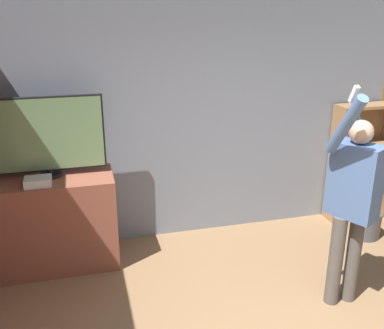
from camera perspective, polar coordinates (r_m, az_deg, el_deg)
name	(u,v)px	position (r m, az deg, el deg)	size (l,w,h in m)	color
wall_back	(217,122)	(5.22, 3.15, 5.41)	(7.13, 0.09, 2.70)	gray
tv_ledge	(56,222)	(4.93, -16.87, -7.02)	(1.22, 0.60, 0.99)	#93513D
television	(47,136)	(4.66, -17.97, 3.45)	(1.13, 0.22, 0.82)	black
game_console	(38,182)	(4.57, -18.97, -2.07)	(0.25, 0.19, 0.08)	white
bookshelf	(354,164)	(6.01, 19.88, 0.00)	(0.76, 0.28, 1.50)	#997047
person	(353,197)	(4.14, 19.76, -3.96)	(0.57, 0.57, 2.08)	#56514C
waste_bin	(365,224)	(5.80, 21.17, -7.03)	(0.34, 0.34, 0.32)	#4C4C51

